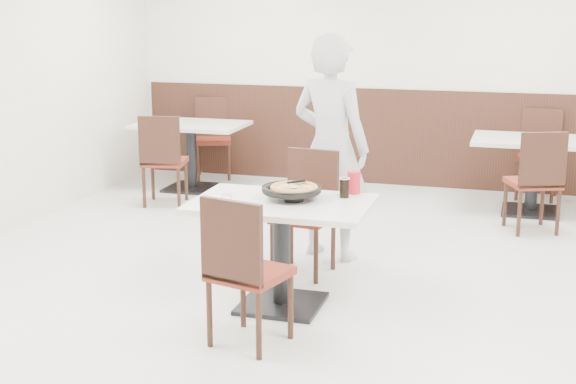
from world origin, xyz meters
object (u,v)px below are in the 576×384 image
(bg_chair_right_near, at_px, (533,180))
(cola_glass, at_px, (344,188))
(side_plate, at_px, (215,200))
(bg_table_right, at_px, (532,176))
(main_table, at_px, (282,254))
(bg_chair_left_far, at_px, (213,138))
(chair_near, at_px, (250,270))
(chair_far, at_px, (303,214))
(bg_chair_left_near, at_px, (165,159))
(pizza_pan, at_px, (292,193))
(bg_chair_right_far, at_px, (538,155))
(pizza, at_px, (294,190))
(bg_table_left, at_px, (191,156))
(red_cup, at_px, (354,182))
(diner_person, at_px, (331,147))

(bg_chair_right_near, bearing_deg, cola_glass, -141.43)
(side_plate, relative_size, bg_table_right, 0.17)
(main_table, height_order, bg_chair_left_far, bg_chair_left_far)
(chair_near, bearing_deg, cola_glass, 80.94)
(chair_far, relative_size, bg_chair_left_near, 1.00)
(pizza_pan, relative_size, bg_chair_right_far, 0.33)
(chair_near, xyz_separation_m, pizza, (0.07, 0.73, 0.34))
(bg_table_left, distance_m, bg_chair_left_far, 0.65)
(main_table, bearing_deg, side_plate, -163.00)
(pizza_pan, relative_size, bg_table_right, 0.26)
(red_cup, relative_size, bg_table_left, 0.13)
(side_plate, relative_size, bg_chair_right_near, 0.21)
(chair_far, distance_m, bg_chair_left_far, 3.64)
(red_cup, relative_size, bg_chair_right_far, 0.17)
(bg_table_right, bearing_deg, bg_chair_right_far, 85.12)
(pizza, distance_m, side_plate, 0.54)
(cola_glass, height_order, diner_person, diner_person)
(main_table, xyz_separation_m, bg_table_left, (-2.00, 3.13, 0.00))
(cola_glass, height_order, red_cup, red_cup)
(main_table, distance_m, chair_far, 0.71)
(bg_table_left, xyz_separation_m, bg_chair_left_near, (0.01, -0.71, 0.10))
(chair_near, xyz_separation_m, bg_chair_right_near, (1.66, 3.09, 0.00))
(chair_far, distance_m, pizza_pan, 0.71)
(main_table, distance_m, bg_chair_left_far, 4.27)
(red_cup, height_order, bg_table_right, red_cup)
(red_cup, distance_m, bg_table_right, 3.07)
(chair_near, xyz_separation_m, red_cup, (0.43, 1.00, 0.35))
(main_table, distance_m, side_plate, 0.59)
(chair_far, height_order, pizza, chair_far)
(main_table, relative_size, pizza, 3.78)
(pizza_pan, relative_size, pizza, 1.00)
(pizza_pan, bearing_deg, chair_near, -94.32)
(chair_near, bearing_deg, diner_person, 103.17)
(chair_near, height_order, bg_chair_right_near, same)
(side_plate, distance_m, bg_chair_left_near, 3.01)
(chair_near, height_order, red_cup, chair_near)
(main_table, xyz_separation_m, pizza, (0.06, 0.09, 0.44))
(side_plate, bearing_deg, bg_chair_right_near, 51.07)
(chair_near, distance_m, bg_chair_right_near, 3.51)
(red_cup, bearing_deg, bg_chair_right_far, 69.25)
(main_table, relative_size, bg_table_right, 1.00)
(pizza, xyz_separation_m, bg_table_left, (-2.07, 3.04, -0.44))
(chair_near, relative_size, bg_chair_right_far, 1.00)
(bg_table_left, bearing_deg, cola_glass, -50.59)
(bg_chair_left_near, distance_m, bg_chair_right_far, 3.95)
(pizza, relative_size, bg_chair_left_near, 0.33)
(diner_person, height_order, bg_chair_right_far, diner_person)
(pizza, distance_m, diner_person, 1.11)
(bg_table_right, bearing_deg, pizza, -117.64)
(bg_table_left, distance_m, bg_chair_right_near, 3.72)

